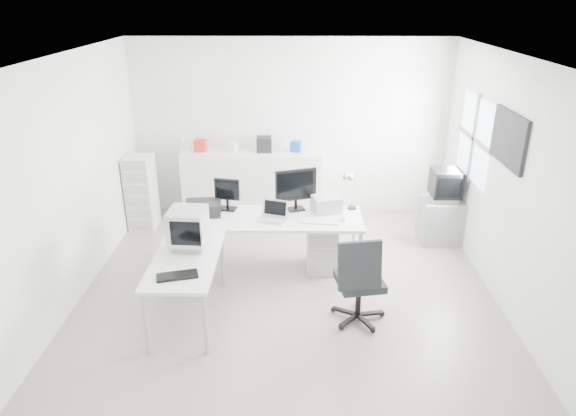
{
  "coord_description": "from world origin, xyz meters",
  "views": [
    {
      "loc": [
        0.08,
        -5.51,
        3.42
      ],
      "look_at": [
        0.0,
        0.2,
        1.0
      ],
      "focal_mm": 32.0,
      "sensor_mm": 36.0,
      "label": 1
    }
  ],
  "objects_px": {
    "lcd_monitor_small": "(227,195)",
    "laptop": "(272,212)",
    "inkjet_printer": "(203,208)",
    "filing_cabinet": "(142,192)",
    "crt_tv": "(445,186)",
    "side_desk": "(188,288)",
    "office_chair": "(360,277)",
    "main_desk": "(269,243)",
    "sideboard": "(252,184)",
    "tv_cabinet": "(441,221)",
    "laser_printer": "(326,204)",
    "lcd_monitor_large": "(296,189)",
    "crt_monitor": "(188,229)",
    "drawer_pedestal": "(322,247)"
  },
  "relations": [
    {
      "from": "side_desk",
      "to": "tv_cabinet",
      "type": "xyz_separation_m",
      "value": [
        3.33,
        1.95,
        -0.05
      ]
    },
    {
      "from": "laser_printer",
      "to": "filing_cabinet",
      "type": "height_order",
      "value": "filing_cabinet"
    },
    {
      "from": "laptop",
      "to": "crt_tv",
      "type": "distance_m",
      "value": 2.61
    },
    {
      "from": "laser_printer",
      "to": "tv_cabinet",
      "type": "xyz_separation_m",
      "value": [
        1.73,
        0.63,
        -0.53
      ]
    },
    {
      "from": "sideboard",
      "to": "laptop",
      "type": "bearing_deg",
      "value": -77.91
    },
    {
      "from": "laptop",
      "to": "sideboard",
      "type": "height_order",
      "value": "sideboard"
    },
    {
      "from": "lcd_monitor_small",
      "to": "laptop",
      "type": "distance_m",
      "value": 0.7
    },
    {
      "from": "lcd_monitor_small",
      "to": "laser_printer",
      "type": "relative_size",
      "value": 1.2
    },
    {
      "from": "lcd_monitor_small",
      "to": "filing_cabinet",
      "type": "distance_m",
      "value": 1.87
    },
    {
      "from": "main_desk",
      "to": "side_desk",
      "type": "xyz_separation_m",
      "value": [
        -0.85,
        -1.1,
        0.0
      ]
    },
    {
      "from": "lcd_monitor_small",
      "to": "sideboard",
      "type": "xyz_separation_m",
      "value": [
        0.2,
        1.51,
        -0.41
      ]
    },
    {
      "from": "drawer_pedestal",
      "to": "lcd_monitor_small",
      "type": "height_order",
      "value": "lcd_monitor_small"
    },
    {
      "from": "main_desk",
      "to": "crt_tv",
      "type": "distance_m",
      "value": 2.67
    },
    {
      "from": "main_desk",
      "to": "laser_printer",
      "type": "bearing_deg",
      "value": 16.35
    },
    {
      "from": "drawer_pedestal",
      "to": "inkjet_printer",
      "type": "xyz_separation_m",
      "value": [
        -1.55,
        0.05,
        0.53
      ]
    },
    {
      "from": "crt_tv",
      "to": "filing_cabinet",
      "type": "xyz_separation_m",
      "value": [
        -4.5,
        0.48,
        -0.31
      ]
    },
    {
      "from": "office_chair",
      "to": "sideboard",
      "type": "height_order",
      "value": "sideboard"
    },
    {
      "from": "laser_printer",
      "to": "filing_cabinet",
      "type": "relative_size",
      "value": 0.31
    },
    {
      "from": "lcd_monitor_large",
      "to": "crt_monitor",
      "type": "relative_size",
      "value": 1.26
    },
    {
      "from": "crt_monitor",
      "to": "office_chair",
      "type": "height_order",
      "value": "crt_monitor"
    },
    {
      "from": "laser_printer",
      "to": "filing_cabinet",
      "type": "xyz_separation_m",
      "value": [
        -2.77,
        1.11,
        -0.29
      ]
    },
    {
      "from": "drawer_pedestal",
      "to": "crt_monitor",
      "type": "bearing_deg",
      "value": -149.86
    },
    {
      "from": "lcd_monitor_large",
      "to": "sideboard",
      "type": "height_order",
      "value": "lcd_monitor_large"
    },
    {
      "from": "main_desk",
      "to": "filing_cabinet",
      "type": "xyz_separation_m",
      "value": [
        -2.02,
        1.33,
        0.19
      ]
    },
    {
      "from": "filing_cabinet",
      "to": "crt_monitor",
      "type": "bearing_deg",
      "value": -61.69
    },
    {
      "from": "main_desk",
      "to": "inkjet_printer",
      "type": "relative_size",
      "value": 5.29
    },
    {
      "from": "sideboard",
      "to": "main_desk",
      "type": "bearing_deg",
      "value": -78.81
    },
    {
      "from": "laptop",
      "to": "filing_cabinet",
      "type": "xyz_separation_m",
      "value": [
        -2.07,
        1.43,
        -0.31
      ]
    },
    {
      "from": "drawer_pedestal",
      "to": "filing_cabinet",
      "type": "height_order",
      "value": "filing_cabinet"
    },
    {
      "from": "inkjet_printer",
      "to": "filing_cabinet",
      "type": "bearing_deg",
      "value": 127.78
    },
    {
      "from": "drawer_pedestal",
      "to": "laser_printer",
      "type": "bearing_deg",
      "value": 73.61
    },
    {
      "from": "side_desk",
      "to": "lcd_monitor_large",
      "type": "relative_size",
      "value": 2.43
    },
    {
      "from": "drawer_pedestal",
      "to": "laser_printer",
      "type": "relative_size",
      "value": 1.71
    },
    {
      "from": "filing_cabinet",
      "to": "tv_cabinet",
      "type": "bearing_deg",
      "value": -6.03
    },
    {
      "from": "drawer_pedestal",
      "to": "inkjet_printer",
      "type": "bearing_deg",
      "value": 178.15
    },
    {
      "from": "crt_monitor",
      "to": "crt_tv",
      "type": "xyz_separation_m",
      "value": [
        3.33,
        1.7,
        -0.11
      ]
    },
    {
      "from": "side_desk",
      "to": "office_chair",
      "type": "distance_m",
      "value": 1.91
    },
    {
      "from": "main_desk",
      "to": "sideboard",
      "type": "height_order",
      "value": "sideboard"
    },
    {
      "from": "sideboard",
      "to": "tv_cabinet",
      "type": "bearing_deg",
      "value": -17.69
    },
    {
      "from": "crt_monitor",
      "to": "office_chair",
      "type": "bearing_deg",
      "value": -4.71
    },
    {
      "from": "main_desk",
      "to": "office_chair",
      "type": "height_order",
      "value": "office_chair"
    },
    {
      "from": "laptop",
      "to": "sideboard",
      "type": "distance_m",
      "value": 1.92
    },
    {
      "from": "crt_tv",
      "to": "sideboard",
      "type": "distance_m",
      "value": 2.98
    },
    {
      "from": "lcd_monitor_large",
      "to": "crt_tv",
      "type": "relative_size",
      "value": 1.15
    },
    {
      "from": "tv_cabinet",
      "to": "crt_tv",
      "type": "relative_size",
      "value": 1.29
    },
    {
      "from": "lcd_monitor_small",
      "to": "laptop",
      "type": "bearing_deg",
      "value": -19.45
    },
    {
      "from": "inkjet_printer",
      "to": "crt_monitor",
      "type": "height_order",
      "value": "crt_monitor"
    },
    {
      "from": "laptop",
      "to": "laser_printer",
      "type": "height_order",
      "value": "laptop"
    },
    {
      "from": "inkjet_printer",
      "to": "tv_cabinet",
      "type": "xyz_separation_m",
      "value": [
        3.33,
        0.75,
        -0.51
      ]
    },
    {
      "from": "lcd_monitor_large",
      "to": "lcd_monitor_small",
      "type": "bearing_deg",
      "value": 161.02
    }
  ]
}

